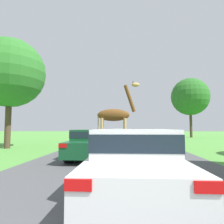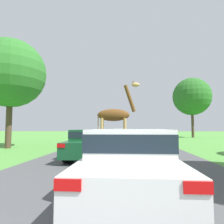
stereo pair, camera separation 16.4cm
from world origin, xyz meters
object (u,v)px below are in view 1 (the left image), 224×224
Objects in this scene: car_queue_left at (90,143)px; tree_far_right at (10,73)px; car_queue_right at (118,133)px; tree_right_cluster at (190,97)px; car_far_ahead at (143,136)px; car_lead_maroon at (134,160)px; giraffe_near_road at (115,117)px.

car_queue_left is 9.42m from tree_far_right.
car_queue_right is 0.45× the size of tree_right_cluster.
tree_far_right is at bearing -137.77° from tree_right_cluster.
car_queue_left is 0.94× the size of car_far_ahead.
tree_right_cluster reaches higher than car_lead_maroon.
car_queue_left is at bearing -18.83° from giraffe_near_road.
car_lead_maroon is 0.94× the size of car_far_ahead.
giraffe_near_road is 8.63m from tree_far_right.
car_lead_maroon is 0.53× the size of tree_far_right.
car_far_ahead is at bearing -122.97° from tree_right_cluster.
car_far_ahead reaches higher than car_queue_right.
car_queue_right is 19.69m from car_queue_left.
car_far_ahead is 0.51× the size of tree_right_cluster.
giraffe_near_road is 4.08m from car_queue_left.
car_lead_maroon is at bearing -96.31° from car_far_ahead.
tree_right_cluster reaches higher than car_queue_right.
car_queue_right is at bearing 102.44° from car_far_ahead.
tree_right_cluster reaches higher than giraffe_near_road.
car_queue_right is 12.54m from tree_right_cluster.
tree_far_right is at bearing -116.42° from car_queue_right.
tree_right_cluster is at bearing 145.88° from giraffe_near_road.
car_far_ahead is 11.91m from tree_far_right.
car_queue_right is at bearing 92.49° from car_lead_maroon.
tree_far_right is at bearing 147.99° from car_queue_left.
car_queue_left is (-1.88, 5.20, -0.03)m from car_lead_maroon.
car_far_ahead reaches higher than car_queue_left.
giraffe_near_road is 1.09× the size of car_queue_left.
car_lead_maroon is 13.38m from car_far_ahead.
tree_right_cluster is at bearing 69.25° from car_lead_maroon.
tree_far_right is (-8.73, 9.48, 4.81)m from car_lead_maroon.
tree_far_right reaches higher than car_far_ahead.
giraffe_near_road reaches higher than car_lead_maroon.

